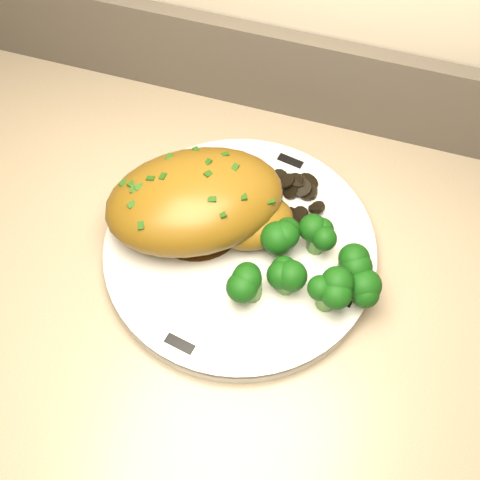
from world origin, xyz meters
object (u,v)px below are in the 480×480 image
(plate, at_px, (240,249))
(counter, at_px, (203,425))
(chicken_breast, at_px, (202,203))
(broccoli_florets, at_px, (311,266))

(plate, bearing_deg, counter, -112.57)
(chicken_breast, bearing_deg, counter, -115.80)
(counter, relative_size, plate, 7.27)
(chicken_breast, distance_m, broccoli_florets, 0.13)
(chicken_breast, relative_size, broccoli_florets, 1.73)
(counter, bearing_deg, chicken_breast, 95.36)
(plate, bearing_deg, chicken_breast, 160.98)
(counter, distance_m, plate, 0.49)
(chicken_breast, bearing_deg, plate, -50.18)
(counter, xyz_separation_m, broccoli_florets, (0.12, 0.07, 0.51))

